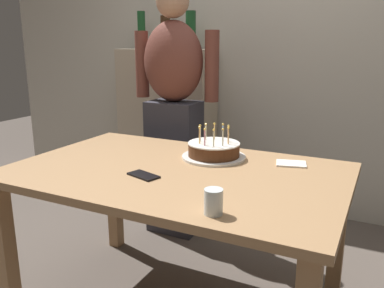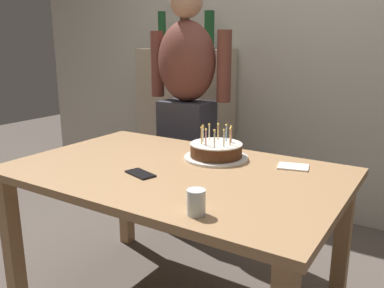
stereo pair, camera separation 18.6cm
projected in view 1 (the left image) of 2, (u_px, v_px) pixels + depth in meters
The scene contains 8 objects.
back_wall at pixel (273, 42), 3.02m from camera, with size 5.20×0.10×2.60m, color beige.
dining_table at pixel (176, 189), 1.84m from camera, with size 1.50×0.96×0.74m.
birthday_cake at pixel (214, 151), 1.99m from camera, with size 0.32×0.32×0.17m.
water_glass_near at pixel (214, 202), 1.33m from camera, with size 0.06×0.06×0.09m, color silver.
cell_phone at pixel (143, 175), 1.72m from camera, with size 0.14×0.07×0.01m, color black.
napkin_stack at pixel (291, 164), 1.89m from camera, with size 0.14×0.10×0.01m, color white.
person_man_bearded at pixel (174, 108), 2.66m from camera, with size 0.61×0.27×1.66m.
shelf_cabinet at pixel (167, 124), 3.35m from camera, with size 0.79×0.30×1.55m.
Camera 1 is at (0.84, -1.52, 1.30)m, focal length 37.37 mm.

